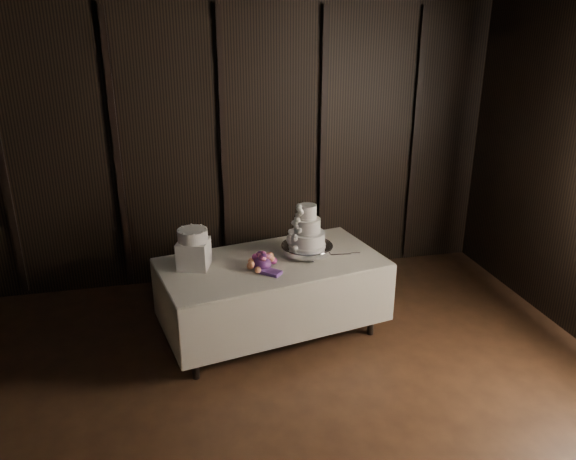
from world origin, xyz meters
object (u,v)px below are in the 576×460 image
Objects in this scene: cake_stand at (307,250)px; display_table at (272,295)px; bouquet at (262,262)px; small_cake at (193,235)px; box_pedestal at (194,254)px; wedding_cake at (305,230)px.

display_table is at bearing -166.38° from cake_stand.
bouquet is 0.65m from small_cake.
cake_stand is 1.04m from box_pedestal.
small_cake is at bearing 166.22° from display_table.
box_pedestal is 0.18m from small_cake.
box_pedestal is (-0.58, 0.17, 0.06)m from bouquet.
wedding_cake reaches higher than display_table.
cake_stand is 0.51m from bouquet.
cake_stand is 1.07m from small_cake.
bouquet is (-0.11, -0.13, 0.41)m from display_table.
wedding_cake reaches higher than small_cake.
display_table is 8.24× the size of small_cake.
box_pedestal is (-1.01, -0.04, -0.12)m from wedding_cake.
box_pedestal is (-0.69, 0.03, 0.47)m from display_table.
box_pedestal reaches higher than bouquet.
box_pedestal is at bearing 164.03° from bouquet.
wedding_cake is at bearing 2.11° from small_cake.
wedding_cake is 0.99× the size of bouquet.
bouquet reaches higher than display_table.
small_cake is at bearing 164.03° from bouquet.
wedding_cake reaches higher than box_pedestal.
bouquet is 1.51× the size of small_cake.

